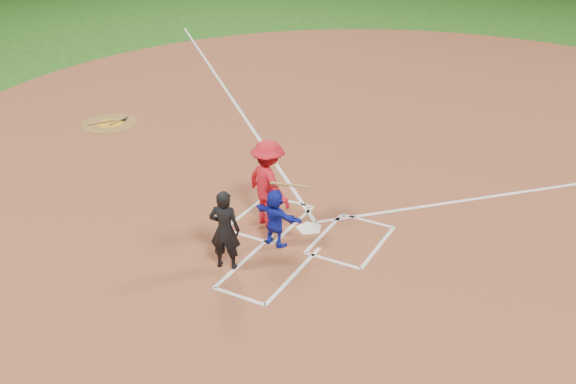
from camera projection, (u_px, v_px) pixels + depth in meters
The scene contains 12 objects.
ground at pixel (309, 229), 13.83m from camera, with size 120.00×120.00×0.00m, color #205715.
home_plate_dirt at pixel (403, 137), 18.52m from camera, with size 28.00×28.00×0.01m, color brown.
home_plate at pixel (309, 228), 13.82m from camera, with size 0.60×0.60×0.02m, color white.
on_deck_circle at pixel (110, 123), 19.52m from camera, with size 1.70×1.70×0.01m, color brown.
on_deck_logo at pixel (110, 123), 19.51m from camera, with size 0.80×0.80×0.00m, color gold.
on_deck_bat_a at pixel (119, 120), 19.63m from camera, with size 0.06×0.06×0.84m, color olive.
on_deck_bat_b at pixel (102, 122), 19.51m from camera, with size 0.06×0.06×0.84m, color olive.
bat_weight_donut at pixel (124, 119), 19.73m from camera, with size 0.19×0.19×0.05m, color black.
catcher at pixel (275, 218), 12.97m from camera, with size 1.15×0.37×1.24m, color #1623B8.
umpire at pixel (225, 230), 12.13m from camera, with size 0.60×0.39×1.64m, color black.
chalk_markings at pixel (394, 145), 17.96m from camera, with size 28.35×17.32×0.01m.
batter_at_plate at pixel (268, 184), 13.59m from camera, with size 1.64×1.15×1.94m.
Camera 1 is at (5.34, -10.74, 6.95)m, focal length 40.00 mm.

